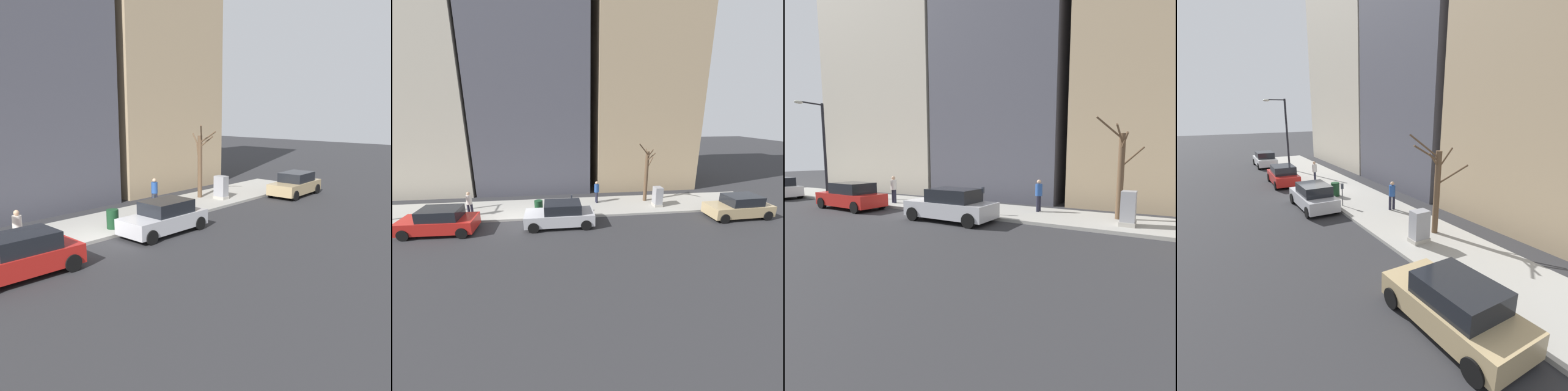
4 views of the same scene
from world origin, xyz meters
TOP-DOWN VIEW (x-y plane):
  - ground_plane at (0.00, 0.00)m, footprint 120.00×120.00m
  - sidewalk at (2.00, 0.00)m, footprint 4.00×36.00m
  - parked_car_tan at (-1.17, -14.67)m, footprint 2.05×4.26m
  - parked_car_silver at (-1.08, -2.75)m, footprint 1.94×4.21m
  - parked_car_red at (-1.23, 4.25)m, footprint 2.04×4.25m
  - parked_car_white at (-1.04, 13.08)m, footprint 1.96×4.22m
  - parking_meter at (0.45, -3.55)m, footprint 0.14×0.10m
  - utility_box at (1.30, -9.95)m, footprint 0.83×0.61m
  - streetlamp at (0.28, 9.37)m, footprint 1.97×0.32m
  - bare_tree at (2.58, -9.45)m, footprint 2.34×1.84m
  - trash_bin at (0.90, -1.33)m, footprint 0.56×0.56m
  - pedestrian_near_meter at (2.65, -5.62)m, footprint 0.40×0.36m
  - pedestrian_midblock at (1.00, 3.18)m, footprint 0.36×0.39m
  - office_tower_right at (11.89, 10.65)m, footprint 12.78×12.78m

SIDE VIEW (x-z plane):
  - ground_plane at x=0.00m, z-range 0.00..0.00m
  - sidewalk at x=2.00m, z-range 0.00..0.15m
  - trash_bin at x=0.90m, z-range 0.15..1.05m
  - parked_car_tan at x=-1.17m, z-range -0.02..1.50m
  - parked_car_silver at x=-1.08m, z-range -0.02..1.50m
  - parked_car_red at x=-1.23m, z-range -0.02..1.50m
  - parked_car_white at x=-1.04m, z-range -0.02..1.50m
  - utility_box at x=1.30m, z-range 0.13..1.56m
  - parking_meter at x=0.45m, z-range 0.30..1.65m
  - pedestrian_near_meter at x=2.65m, z-range 0.26..1.92m
  - pedestrian_midblock at x=1.00m, z-range 0.26..1.92m
  - bare_tree at x=2.58m, z-range 0.00..4.56m
  - streetlamp at x=0.28m, z-range 0.77..7.27m
  - office_tower_right at x=11.89m, z-range 0.00..23.29m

